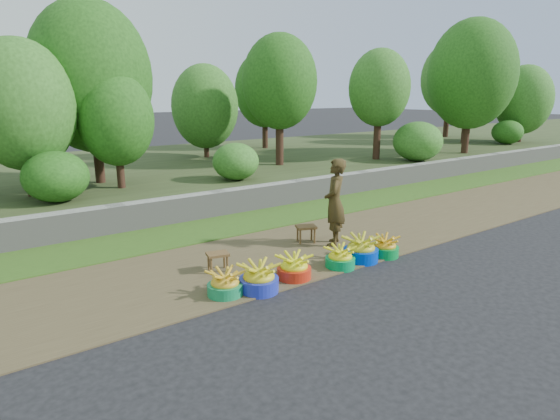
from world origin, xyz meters
TOP-DOWN VIEW (x-y plane):
  - ground_plane at (0.00, 0.00)m, footprint 120.00×120.00m
  - dirt_shoulder at (0.00, 1.25)m, footprint 80.00×2.50m
  - grass_verge at (0.00, 3.25)m, footprint 80.00×1.50m
  - retaining_wall at (0.00, 4.10)m, footprint 80.00×0.35m
  - earth_bank at (0.00, 9.00)m, footprint 80.00×10.00m
  - vegetation at (3.59, 7.00)m, footprint 33.53×8.32m
  - basin_a at (-1.97, 0.34)m, footprint 0.48×0.48m
  - basin_b at (-1.52, 0.20)m, footprint 0.54×0.54m
  - basin_c at (-0.87, 0.26)m, footprint 0.50×0.50m
  - basin_d at (-0.02, 0.20)m, footprint 0.46×0.46m
  - basin_e at (0.47, 0.24)m, footprint 0.56×0.56m
  - basin_f at (0.94, 0.16)m, footprint 0.46×0.46m
  - stool_left at (-1.63, 1.15)m, footprint 0.37×0.32m
  - stool_right at (0.32, 1.46)m, footprint 0.42×0.38m
  - vendor_woman at (0.65, 1.08)m, footprint 0.65×0.65m

SIDE VIEW (x-z plane):
  - ground_plane at x=0.00m, z-range 0.00..0.00m
  - dirt_shoulder at x=0.00m, z-range 0.00..0.02m
  - grass_verge at x=0.00m, z-range 0.00..0.04m
  - basin_d at x=-0.02m, z-range -0.02..0.33m
  - basin_f at x=0.94m, z-range -0.02..0.33m
  - basin_a at x=-1.97m, z-range -0.02..0.34m
  - basin_c at x=-0.87m, z-range -0.02..0.35m
  - basin_b at x=-1.52m, z-range -0.02..0.38m
  - basin_e at x=0.47m, z-range -0.02..0.40m
  - stool_left at x=-1.63m, z-range 0.10..0.39m
  - earth_bank at x=0.00m, z-range 0.00..0.50m
  - stool_right at x=0.32m, z-range 0.11..0.42m
  - retaining_wall at x=0.00m, z-range 0.00..0.55m
  - vendor_woman at x=0.65m, z-range 0.02..1.54m
  - vegetation at x=3.59m, z-range 0.36..5.02m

